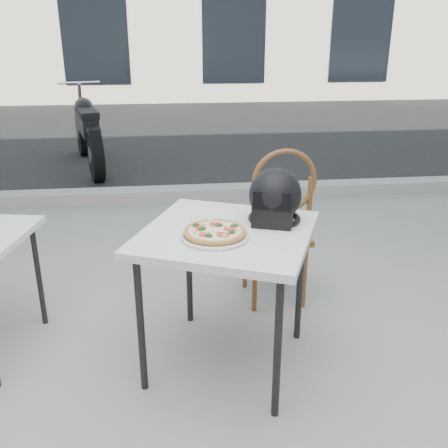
{
  "coord_description": "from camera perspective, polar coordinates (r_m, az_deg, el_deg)",
  "views": [
    {
      "loc": [
        -0.11,
        -2.2,
        1.68
      ],
      "look_at": [
        0.15,
        0.03,
        0.82
      ],
      "focal_mm": 40.0,
      "sensor_mm": 36.0,
      "label": 1
    }
  ],
  "objects": [
    {
      "name": "plate",
      "position": [
        2.37,
        -1.06,
        -1.38
      ],
      "size": [
        0.43,
        0.43,
        0.02
      ],
      "rotation": [
        0.0,
        0.0,
        -0.39
      ],
      "color": "white",
      "rests_on": "cafe_table_main"
    },
    {
      "name": "helmet",
      "position": [
        2.56,
        5.83,
        2.91
      ],
      "size": [
        0.35,
        0.36,
        0.28
      ],
      "rotation": [
        0.0,
        0.0,
        -0.34
      ],
      "color": "black",
      "rests_on": "cafe_table_main"
    },
    {
      "name": "cafe_chair_main",
      "position": [
        3.15,
        6.26,
        0.56
      ],
      "size": [
        0.42,
        0.42,
        1.06
      ],
      "rotation": [
        0.0,
        0.0,
        3.17
      ],
      "color": "brown",
      "rests_on": "ground"
    },
    {
      "name": "cafe_table_main",
      "position": [
        2.5,
        0.32,
        -2.19
      ],
      "size": [
        1.07,
        1.07,
        0.77
      ],
      "rotation": [
        0.0,
        0.0,
        -0.41
      ],
      "color": "white",
      "rests_on": "ground"
    },
    {
      "name": "motorcycle",
      "position": [
        6.92,
        -15.34,
        10.12
      ],
      "size": [
        0.73,
        2.12,
        1.07
      ],
      "rotation": [
        0.0,
        0.0,
        0.24
      ],
      "color": "black",
      "rests_on": "street_asphalt"
    },
    {
      "name": "pizza",
      "position": [
        2.36,
        -1.06,
        -0.87
      ],
      "size": [
        0.32,
        0.32,
        0.04
      ],
      "rotation": [
        0.0,
        0.0,
        -0.07
      ],
      "color": "#C08546",
      "rests_on": "plate"
    },
    {
      "name": "ground",
      "position": [
        2.77,
        -3.16,
        -16.47
      ],
      "size": [
        80.0,
        80.0,
        0.0
      ],
      "primitive_type": "plane",
      "color": "gray",
      "rests_on": "ground"
    },
    {
      "name": "street_asphalt",
      "position": [
        9.35,
        -6.07,
        10.46
      ],
      "size": [
        30.0,
        8.0,
        0.0
      ],
      "primitive_type": "cube",
      "color": "black",
      "rests_on": "ground"
    },
    {
      "name": "curb",
      "position": [
        5.45,
        -5.28,
        3.52
      ],
      "size": [
        30.0,
        0.25,
        0.12
      ],
      "primitive_type": "cube",
      "color": "#9D9A93",
      "rests_on": "ground"
    }
  ]
}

